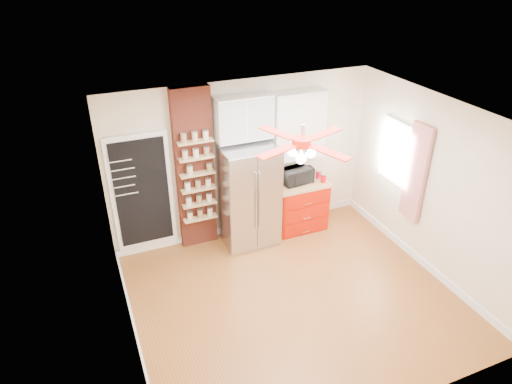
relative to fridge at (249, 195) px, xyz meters
name	(u,v)px	position (x,y,z in m)	size (l,w,h in m)	color
floor	(294,298)	(0.05, -1.63, -0.88)	(4.50, 4.50, 0.00)	#955525
ceiling	(303,120)	(0.05, -1.63, 1.83)	(4.50, 4.50, 0.00)	white
wall_back	(243,160)	(0.05, 0.37, 0.48)	(4.50, 0.02, 2.70)	beige
wall_front	(394,322)	(0.05, -3.63, 0.48)	(4.50, 0.02, 2.70)	beige
wall_left	(122,259)	(-2.20, -1.63, 0.48)	(0.02, 4.00, 2.70)	beige
wall_right	(434,188)	(2.30, -1.63, 0.48)	(0.02, 4.00, 2.70)	beige
chalkboard	(142,193)	(-1.65, 0.33, 0.23)	(0.95, 0.05, 1.95)	white
brick_pillar	(195,170)	(-0.80, 0.29, 0.48)	(0.60, 0.16, 2.70)	brown
fridge	(249,195)	(0.00, 0.00, 0.00)	(0.90, 0.70, 1.75)	silver
upper_glass_cabinet	(243,117)	(0.00, 0.20, 1.27)	(0.90, 0.35, 0.70)	white
red_cabinet	(299,205)	(0.97, 0.05, -0.42)	(0.94, 0.64, 0.90)	#B51202
upper_shelf_unit	(298,125)	(0.97, 0.22, 1.00)	(0.90, 0.30, 1.15)	white
window	(397,153)	(2.28, -0.73, 0.68)	(0.04, 0.75, 1.05)	white
curtain	(416,173)	(2.23, -1.28, 0.57)	(0.06, 0.40, 1.55)	red
ceiling_fan	(302,142)	(0.05, -1.63, 1.55)	(1.40, 1.40, 0.44)	silver
toaster_oven	(295,176)	(0.89, 0.07, 0.16)	(0.48, 0.33, 0.27)	black
coffee_maker	(308,174)	(1.12, 0.04, 0.16)	(0.15, 0.19, 0.26)	black
canister_left	(323,178)	(1.34, -0.10, 0.10)	(0.09, 0.09, 0.15)	#BA0A0A
canister_right	(318,175)	(1.34, 0.07, 0.09)	(0.09, 0.09, 0.14)	red
pantry_jar_oats	(190,170)	(-0.92, 0.13, 0.57)	(0.09, 0.09, 0.14)	#C4BA96
pantry_jar_beans	(209,168)	(-0.60, 0.13, 0.56)	(0.09, 0.09, 0.13)	olive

